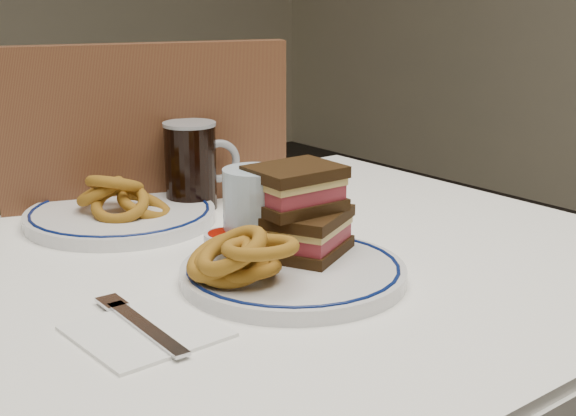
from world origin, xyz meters
TOP-DOWN VIEW (x-y plane):
  - dining_table at (0.00, 0.00)m, footprint 1.27×0.87m
  - chair_far at (0.19, 0.47)m, footprint 0.60×0.60m
  - main_plate at (0.10, -0.07)m, footprint 0.28×0.28m
  - reuben_sandwich at (0.14, -0.04)m, footprint 0.14×0.13m
  - onion_rings_main at (0.02, -0.07)m, footprint 0.11×0.14m
  - ketchup_ramekin at (0.06, 0.01)m, footprint 0.06×0.06m
  - beer_mug at (0.18, 0.28)m, footprint 0.12×0.08m
  - water_glass at (0.10, 0.00)m, footprint 0.08×0.08m
  - far_plate at (0.05, 0.28)m, footprint 0.29×0.29m
  - onion_rings_far at (0.05, 0.27)m, footprint 0.14×0.13m
  - napkin_fork at (-0.11, -0.09)m, footprint 0.14×0.18m

SIDE VIEW (x-z plane):
  - chair_far at x=0.19m, z-range 0.04..1.05m
  - dining_table at x=0.00m, z-range 0.27..1.02m
  - napkin_fork at x=-0.11m, z-range 0.75..0.76m
  - main_plate at x=0.10m, z-range 0.75..0.77m
  - far_plate at x=0.05m, z-range 0.75..0.77m
  - ketchup_ramekin at x=0.06m, z-range 0.77..0.80m
  - onion_rings_far at x=0.05m, z-range 0.75..0.84m
  - onion_rings_main at x=0.02m, z-range 0.76..0.84m
  - water_glass at x=0.10m, z-range 0.75..0.88m
  - beer_mug at x=0.18m, z-range 0.75..0.89m
  - reuben_sandwich at x=0.14m, z-range 0.77..0.88m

